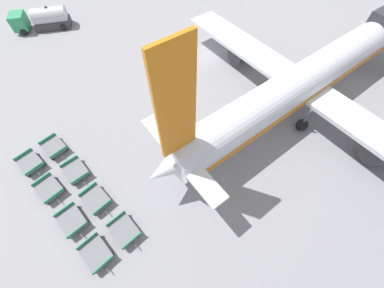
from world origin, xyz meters
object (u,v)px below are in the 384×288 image
airplane (310,77)px  baggage_dolly_row_mid_a_col_d (124,230)px  baggage_dolly_row_near_col_b (49,189)px  fuel_tanker_primary (45,19)px  baggage_dolly_row_mid_a_col_a (54,147)px  baggage_dolly_row_mid_a_col_b (75,171)px  baggage_dolly_row_near_col_c (72,220)px  baggage_dolly_row_mid_a_col_c (96,199)px  baggage_dolly_row_near_col_a (30,163)px  baggage_dolly_row_near_col_d (96,253)px

airplane → baggage_dolly_row_mid_a_col_d: bearing=-90.9°
baggage_dolly_row_near_col_b → fuel_tanker_primary: bearing=158.7°
baggage_dolly_row_mid_a_col_a → baggage_dolly_row_mid_a_col_b: (3.91, 0.46, 0.00)m
baggage_dolly_row_near_col_c → baggage_dolly_row_mid_a_col_a: same height
baggage_dolly_row_mid_a_col_a → baggage_dolly_row_near_col_b: bearing=-27.8°
baggage_dolly_row_mid_a_col_a → baggage_dolly_row_mid_a_col_b: size_ratio=1.02×
baggage_dolly_row_mid_a_col_c → fuel_tanker_primary: bearing=165.8°
airplane → baggage_dolly_row_near_col_b: airplane is taller
baggage_dolly_row_near_col_a → baggage_dolly_row_near_col_b: (3.76, 0.33, 0.00)m
baggage_dolly_row_mid_a_col_b → baggage_dolly_row_mid_a_col_d: same height
baggage_dolly_row_mid_a_col_c → baggage_dolly_row_near_col_a: bearing=-157.4°
baggage_dolly_row_mid_a_col_c → baggage_dolly_row_mid_a_col_d: same height
baggage_dolly_row_near_col_a → baggage_dolly_row_mid_a_col_c: (7.35, 3.07, 0.00)m
baggage_dolly_row_near_col_b → baggage_dolly_row_near_col_d: size_ratio=1.01×
airplane → baggage_dolly_row_near_col_b: 27.69m
baggage_dolly_row_mid_a_col_d → baggage_dolly_row_near_col_a: bearing=-162.4°
fuel_tanker_primary → baggage_dolly_row_mid_a_col_b: 27.45m
fuel_tanker_primary → baggage_dolly_row_near_col_c: (30.44, -10.00, -0.80)m
baggage_dolly_row_mid_a_col_d → fuel_tanker_primary: bearing=168.2°
fuel_tanker_primary → baggage_dolly_row_near_col_c: size_ratio=2.60×
baggage_dolly_row_near_col_b → baggage_dolly_row_mid_a_col_c: 4.51m
baggage_dolly_row_near_col_b → baggage_dolly_row_mid_a_col_c: (3.59, 2.73, 0.00)m
fuel_tanker_primary → baggage_dolly_row_near_col_d: 35.35m
fuel_tanker_primary → baggage_dolly_row_near_col_c: bearing=-18.2°
baggage_dolly_row_near_col_a → baggage_dolly_row_near_col_c: same height
airplane → fuel_tanker_primary: size_ratio=4.88×
baggage_dolly_row_near_col_b → airplane: bearing=73.4°
baggage_dolly_row_mid_a_col_d → airplane: bearing=89.1°
fuel_tanker_primary → baggage_dolly_row_near_col_d: size_ratio=2.59×
baggage_dolly_row_mid_a_col_b → baggage_dolly_row_mid_a_col_c: bearing=2.0°
airplane → baggage_dolly_row_near_col_a: bearing=-113.5°
airplane → baggage_dolly_row_mid_a_col_c: airplane is taller
airplane → baggage_dolly_row_mid_a_col_b: (-7.99, -23.77, -3.13)m
airplane → baggage_dolly_row_mid_a_col_d: size_ratio=12.72×
airplane → baggage_dolly_row_near_col_a: airplane is taller
baggage_dolly_row_near_col_c → baggage_dolly_row_mid_a_col_b: (-4.11, 2.26, 0.00)m
baggage_dolly_row_near_col_b → baggage_dolly_row_near_col_d: (7.53, 0.68, 0.00)m
baggage_dolly_row_near_col_d → baggage_dolly_row_mid_a_col_d: size_ratio=1.01×
baggage_dolly_row_near_col_b → baggage_dolly_row_mid_a_col_d: bearing=23.4°
baggage_dolly_row_near_col_c → baggage_dolly_row_mid_a_col_c: (-0.38, 2.40, 0.00)m
airplane → baggage_dolly_row_near_col_c: airplane is taller
airplane → baggage_dolly_row_mid_a_col_a: size_ratio=12.52×
baggage_dolly_row_mid_a_col_a → airplane: bearing=63.8°
baggage_dolly_row_near_col_a → baggage_dolly_row_near_col_b: same height
baggage_dolly_row_mid_a_col_c → baggage_dolly_row_mid_a_col_d: (3.87, 0.50, 0.00)m
baggage_dolly_row_mid_a_col_d → baggage_dolly_row_near_col_b: bearing=-156.6°
baggage_dolly_row_near_col_c → baggage_dolly_row_mid_a_col_a: bearing=167.3°
fuel_tanker_primary → baggage_dolly_row_mid_a_col_c: bearing=-14.2°
baggage_dolly_row_near_col_a → baggage_dolly_row_mid_a_col_d: size_ratio=1.02×
baggage_dolly_row_mid_a_col_b → baggage_dolly_row_near_col_c: bearing=-28.8°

